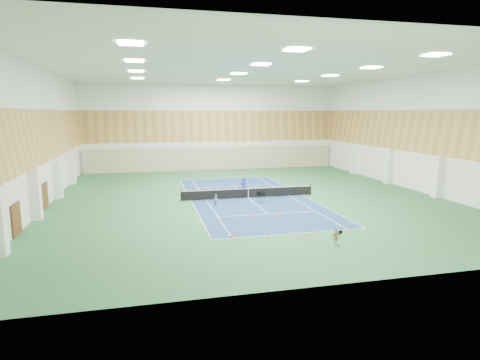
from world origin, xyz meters
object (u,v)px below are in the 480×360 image
(tennis_net, at_px, (248,192))
(ball_cart, at_px, (261,197))
(child_apron, at_px, (336,237))
(coach, at_px, (244,187))
(child_court, at_px, (216,200))

(tennis_net, distance_m, ball_cart, 2.30)
(child_apron, bearing_deg, tennis_net, 92.72)
(coach, bearing_deg, child_apron, 116.98)
(tennis_net, xyz_separation_m, coach, (-0.23, 0.99, 0.36))
(coach, xyz_separation_m, ball_cart, (0.82, -3.21, -0.41))
(child_apron, bearing_deg, coach, 93.12)
(child_court, relative_size, child_apron, 0.96)
(coach, relative_size, child_court, 1.74)
(tennis_net, relative_size, child_court, 12.28)
(child_apron, relative_size, ball_cart, 1.09)
(tennis_net, height_order, child_court, tennis_net)
(child_court, distance_m, child_apron, 13.32)
(coach, xyz_separation_m, child_court, (-3.33, -3.56, -0.39))
(child_court, xyz_separation_m, ball_cart, (4.15, 0.34, -0.02))
(child_apron, distance_m, ball_cart, 12.61)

